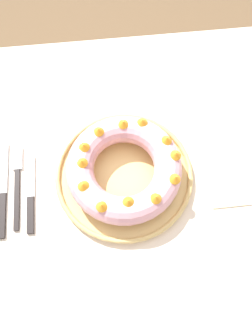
% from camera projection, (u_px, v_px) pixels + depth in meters
% --- Properties ---
extents(ground_plane, '(8.00, 8.00, 0.00)m').
position_uv_depth(ground_plane, '(125.00, 237.00, 1.52)').
color(ground_plane, brown).
extents(dining_table, '(1.32, 0.91, 0.77)m').
position_uv_depth(dining_table, '(125.00, 194.00, 0.90)').
color(dining_table, beige).
rests_on(dining_table, ground_plane).
extents(serving_dish, '(0.34, 0.34, 0.02)m').
position_uv_depth(serving_dish, '(126.00, 175.00, 0.80)').
color(serving_dish, tan).
rests_on(serving_dish, dining_table).
extents(bundt_cake, '(0.27, 0.27, 0.08)m').
position_uv_depth(bundt_cake, '(126.00, 168.00, 0.76)').
color(bundt_cake, '#E09EAD').
rests_on(bundt_cake, serving_dish).
extents(fork, '(0.02, 0.21, 0.01)m').
position_uv_depth(fork, '(17.00, 181.00, 0.80)').
color(fork, black).
rests_on(fork, dining_table).
extents(serving_knife, '(0.02, 0.24, 0.01)m').
position_uv_depth(serving_knife, '(3.00, 195.00, 0.79)').
color(serving_knife, black).
rests_on(serving_knife, dining_table).
extents(cake_knife, '(0.02, 0.20, 0.01)m').
position_uv_depth(cake_knife, '(31.00, 199.00, 0.79)').
color(cake_knife, black).
rests_on(cake_knife, dining_table).
extents(napkin, '(0.18, 0.13, 0.00)m').
position_uv_depth(napkin, '(243.00, 181.00, 0.81)').
color(napkin, beige).
rests_on(napkin, dining_table).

